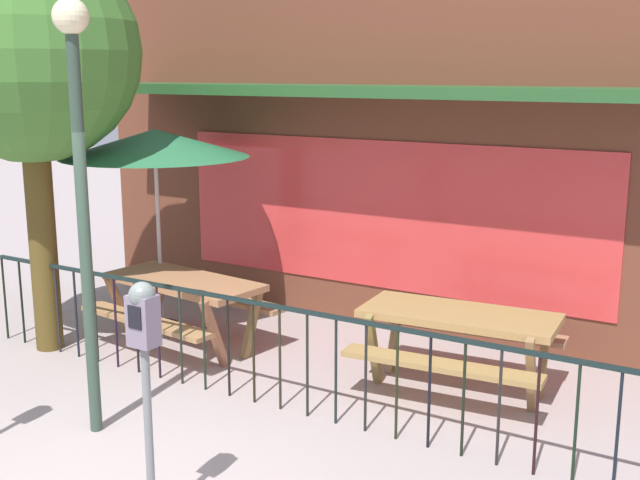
% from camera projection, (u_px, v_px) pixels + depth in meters
% --- Properties ---
extents(pub_storefront, '(8.16, 1.36, 4.98)m').
position_uv_depth(pub_storefront, '(392.00, 114.00, 9.03)').
color(pub_storefront, '#3C2018').
rests_on(pub_storefront, ground).
extents(patio_fence_front, '(6.88, 0.04, 0.97)m').
position_uv_depth(patio_fence_front, '(253.00, 333.00, 7.12)').
color(patio_fence_front, black).
rests_on(patio_fence_front, ground).
extents(picnic_table_left, '(1.94, 1.56, 0.79)m').
position_uv_depth(picnic_table_left, '(184.00, 293.00, 8.58)').
color(picnic_table_left, '#A56D48').
rests_on(picnic_table_left, ground).
extents(picnic_table_right, '(1.91, 1.51, 0.79)m').
position_uv_depth(picnic_table_right, '(459.00, 329.00, 7.41)').
color(picnic_table_right, '#A47B46').
rests_on(picnic_table_right, ground).
extents(patio_umbrella, '(2.13, 2.13, 2.32)m').
position_uv_depth(patio_umbrella, '(155.00, 144.00, 8.93)').
color(patio_umbrella, black).
rests_on(patio_umbrella, ground).
extents(parking_meter_near, '(0.18, 0.17, 1.67)m').
position_uv_depth(parking_meter_near, '(144.00, 340.00, 5.06)').
color(parking_meter_near, slate).
rests_on(parking_meter_near, ground).
extents(street_tree, '(2.26, 2.26, 4.29)m').
position_uv_depth(street_tree, '(29.00, 55.00, 8.03)').
color(street_tree, '#52401A').
rests_on(street_tree, ground).
extents(street_lamp, '(0.28, 0.28, 3.51)m').
position_uv_depth(street_lamp, '(79.00, 154.00, 6.22)').
color(street_lamp, '#314537').
rests_on(street_lamp, ground).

